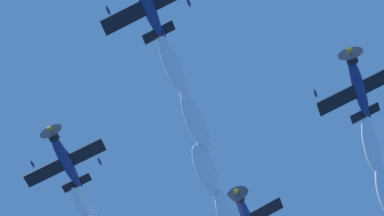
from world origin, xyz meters
name	(u,v)px	position (x,y,z in m)	size (l,w,h in m)	color
airplane_lead	(146,1)	(-5.11, -3.36, 56.48)	(7.21, 7.18, 3.60)	navy
airplane_left_wingman	(358,85)	(-11.97, -22.31, 56.36)	(7.39, 7.10, 3.52)	navy
airplane_right_wingman	(64,158)	(12.75, -8.82, 56.65)	(7.38, 7.13, 3.44)	navy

